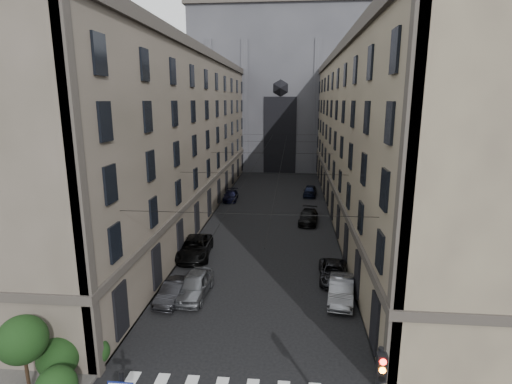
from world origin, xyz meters
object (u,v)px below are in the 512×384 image
(car_right_near, at_px, (341,290))
(car_right_far, at_px, (310,191))
(gothic_tower, at_px, (282,78))
(car_right_midfar, at_px, (308,217))
(car_left_midfar, at_px, (195,248))
(car_left_far, at_px, (231,196))
(car_left_midnear, at_px, (173,292))
(car_left_near, at_px, (195,285))
(car_right_midnear, at_px, (333,272))

(car_right_near, relative_size, car_right_far, 1.06)
(gothic_tower, distance_m, car_right_midfar, 45.79)
(car_right_near, distance_m, car_right_midfar, 17.71)
(car_left_midfar, distance_m, car_left_far, 20.26)
(gothic_tower, height_order, car_right_midfar, gothic_tower)
(car_left_midnear, distance_m, car_left_midfar, 7.89)
(car_left_near, distance_m, car_right_near, 10.14)
(car_left_midnear, bearing_deg, car_right_far, 76.92)
(car_left_midfar, relative_size, car_right_near, 1.28)
(car_left_near, distance_m, car_right_far, 32.21)
(gothic_tower, bearing_deg, car_right_midnear, -84.24)
(car_left_midnear, xyz_separation_m, car_right_near, (11.42, 1.09, 0.10))
(car_left_far, distance_m, car_right_near, 29.52)
(car_left_far, distance_m, car_right_far, 11.46)
(car_left_midnear, bearing_deg, car_right_near, 10.74)
(car_left_midnear, xyz_separation_m, car_right_far, (10.50, 31.64, 0.07))
(gothic_tower, height_order, car_right_far, gothic_tower)
(gothic_tower, relative_size, car_right_near, 12.47)
(car_left_midnear, xyz_separation_m, car_right_midfar, (9.82, 18.73, 0.04))
(gothic_tower, relative_size, car_left_far, 12.85)
(car_right_far, bearing_deg, car_left_near, -100.03)
(car_right_midfar, distance_m, car_right_far, 12.93)
(car_left_near, relative_size, car_left_far, 1.08)
(car_left_near, height_order, car_left_far, car_left_near)
(car_right_midfar, bearing_deg, car_right_near, -78.70)
(car_left_near, height_order, car_right_midnear, car_left_near)
(gothic_tower, distance_m, car_right_near, 62.55)
(car_right_far, bearing_deg, car_right_midfar, -86.40)
(car_left_midfar, xyz_separation_m, car_right_far, (10.96, 23.76, -0.08))
(car_right_midfar, relative_size, car_right_far, 1.13)
(car_left_midfar, bearing_deg, car_right_midnear, -22.39)
(car_left_far, bearing_deg, gothic_tower, 77.51)
(gothic_tower, bearing_deg, car_left_far, -100.18)
(gothic_tower, height_order, car_left_midnear, gothic_tower)
(car_left_near, height_order, car_right_far, car_left_near)
(car_left_near, bearing_deg, car_right_near, 4.29)
(car_right_near, height_order, car_right_midnear, car_right_near)
(car_right_near, bearing_deg, car_right_midnear, 101.71)
(car_left_midfar, distance_m, car_right_far, 26.17)
(gothic_tower, bearing_deg, car_left_midfar, -96.39)
(gothic_tower, bearing_deg, car_right_far, -80.31)
(car_right_far, bearing_deg, car_left_far, -155.62)
(car_right_near, relative_size, car_right_midfar, 0.95)
(car_left_midnear, height_order, car_right_far, car_right_far)
(car_left_midnear, xyz_separation_m, car_left_far, (-0.41, 28.14, -0.02))
(car_left_near, xyz_separation_m, car_left_midfar, (-1.75, 7.10, 0.00))
(car_right_midfar, height_order, car_right_far, car_right_far)
(car_right_far, bearing_deg, car_right_near, -81.68)
(car_left_near, distance_m, car_right_midnear, 10.52)
(car_right_midnear, bearing_deg, car_right_near, -83.44)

